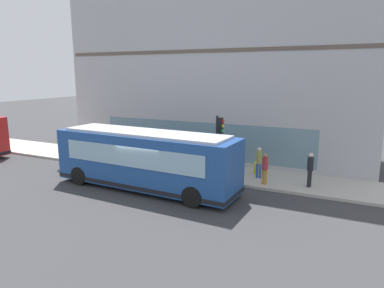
{
  "coord_description": "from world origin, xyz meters",
  "views": [
    {
      "loc": [
        -14.48,
        -9.38,
        5.98
      ],
      "look_at": [
        3.31,
        -0.82,
        1.94
      ],
      "focal_mm": 32.32,
      "sensor_mm": 36.0,
      "label": 1
    }
  ],
  "objects": [
    {
      "name": "traffic_light_near_corner",
      "position": [
        3.03,
        -2.62,
        2.64
      ],
      "size": [
        0.32,
        0.49,
        3.57
      ],
      "color": "black",
      "rests_on": "sidewalk_curb"
    },
    {
      "name": "building_corner",
      "position": [
        9.57,
        0.0,
        6.71
      ],
      "size": [
        6.62,
        21.5,
        13.44
      ],
      "color": "#A8A8AD",
      "rests_on": "ground"
    },
    {
      "name": "newspaper_vending_box",
      "position": [
        5.58,
        2.02,
        0.6
      ],
      "size": [
        0.44,
        0.43,
        0.9
      ],
      "color": "#197233",
      "rests_on": "sidewalk_curb"
    },
    {
      "name": "pedestrian_near_building_entrance",
      "position": [
        3.77,
        -7.41,
        1.21
      ],
      "size": [
        0.32,
        0.32,
        1.82
      ],
      "color": "black",
      "rests_on": "sidewalk_curb"
    },
    {
      "name": "pedestrian_walking_along_curb",
      "position": [
        3.9,
        1.52,
        1.13
      ],
      "size": [
        0.32,
        0.32,
        1.71
      ],
      "color": "#99994C",
      "rests_on": "sidewalk_curb"
    },
    {
      "name": "fire_hydrant",
      "position": [
        4.9,
        -4.23,
        0.51
      ],
      "size": [
        0.35,
        0.35,
        0.74
      ],
      "color": "gold",
      "rests_on": "sidewalk_curb"
    },
    {
      "name": "city_bus_nearside",
      "position": [
        0.19,
        0.4,
        1.55
      ],
      "size": [
        2.95,
        10.14,
        3.07
      ],
      "color": "#1E478C",
      "rests_on": "ground"
    },
    {
      "name": "sidewalk_curb",
      "position": [
        4.44,
        0.0,
        0.07
      ],
      "size": [
        3.68,
        40.0,
        0.15
      ],
      "primitive_type": "cube",
      "color": "#B2ADA3",
      "rests_on": "ground"
    },
    {
      "name": "pedestrian_near_hydrant",
      "position": [
        3.18,
        -5.19,
        1.13
      ],
      "size": [
        0.32,
        0.32,
        1.7
      ],
      "color": "gold",
      "rests_on": "sidewalk_curb"
    },
    {
      "name": "ground",
      "position": [
        0.0,
        0.0,
        0.0
      ],
      "size": [
        120.0,
        120.0,
        0.0
      ],
      "primitive_type": "plane",
      "color": "#38383A"
    },
    {
      "name": "pedestrian_by_light_pole",
      "position": [
        4.15,
        -4.61,
        1.18
      ],
      "size": [
        0.32,
        0.32,
        1.77
      ],
      "color": "#3359A5",
      "rests_on": "sidewalk_curb"
    }
  ]
}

